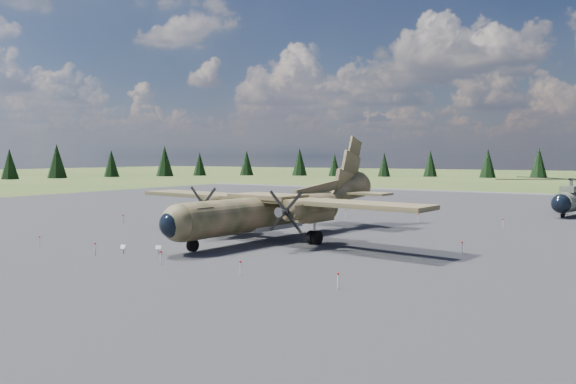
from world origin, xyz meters
The scene contains 8 objects.
ground centered at (0.00, 0.00, 0.00)m, with size 500.00×500.00×0.00m, color #59652D.
apron centered at (0.00, 10.00, 0.00)m, with size 120.00×120.00×0.04m, color slate.
transport_plane centered at (1.85, -0.53, 2.59)m, with size 27.43×24.78×9.02m.
helicopter_near centered at (20.38, 30.62, 2.98)m, with size 19.96×20.87×4.21m.
info_placard_left centered at (-2.92, -12.07, 0.43)m, with size 0.42×0.20×0.64m.
info_placard_right centered at (-0.79, -10.93, 0.41)m, with size 0.42×0.29×0.62m.
barrier_fence centered at (-0.46, -0.08, 0.51)m, with size 33.12×29.62×0.85m.
treeline centered at (-0.06, -0.17, 4.77)m, with size 308.08×309.85×10.94m.
Camera 1 is at (26.35, -37.99, 6.57)m, focal length 35.00 mm.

